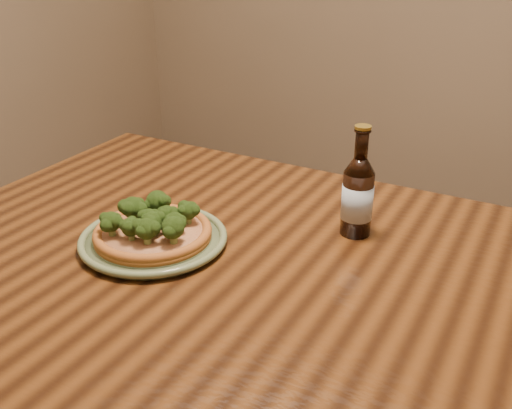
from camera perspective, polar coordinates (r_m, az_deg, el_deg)
The scene contains 4 objects.
table at distance 1.04m, azimuth 7.19°, elevation -12.04°, with size 1.60×0.90×0.75m.
plate at distance 1.11m, azimuth -9.74°, elevation -3.27°, with size 0.27×0.27×0.02m.
pizza at distance 1.10m, azimuth -9.81°, elevation -2.30°, with size 0.21×0.21×0.07m.
beer_bottle at distance 1.12m, azimuth 9.66°, elevation 0.88°, with size 0.06×0.06×0.21m.
Camera 1 is at (0.28, -0.68, 1.28)m, focal length 42.00 mm.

